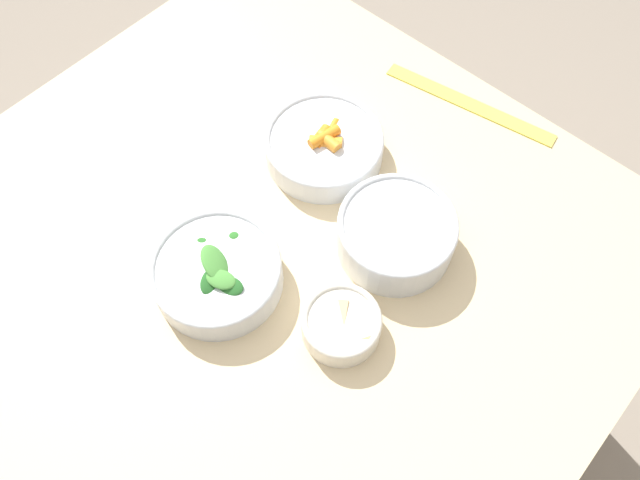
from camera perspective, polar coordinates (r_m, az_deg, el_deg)
The scene contains 7 objects.
ground_plane at distance 1.65m, azimuth -2.72°, elevation -12.68°, with size 10.00×10.00×0.00m, color gray.
dining_table at distance 1.06m, azimuth -4.12°, elevation -3.17°, with size 1.07×1.00×0.73m.
bowl_carrots at distance 1.03m, azimuth 0.38°, elevation 8.62°, with size 0.20×0.20×0.06m.
bowl_greens at distance 0.92m, azimuth -9.39°, elevation -2.94°, with size 0.19×0.19×0.08m.
bowl_beans_hotdog at distance 0.94m, azimuth 6.94°, elevation 0.46°, with size 0.18×0.18×0.07m.
bowl_cookies at distance 0.88m, azimuth 1.98°, elevation -7.69°, with size 0.11×0.11×0.04m.
ruler at distance 1.16m, azimuth 13.48°, elevation 12.01°, with size 0.32×0.08×0.00m.
Camera 1 is at (0.37, -0.29, 1.58)m, focal length 35.00 mm.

